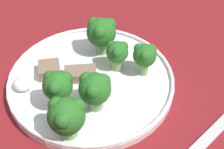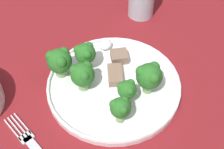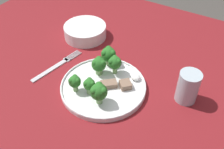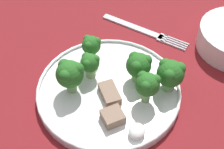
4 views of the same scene
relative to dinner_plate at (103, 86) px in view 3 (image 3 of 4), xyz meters
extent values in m
cube|color=maroon|center=(0.00, 0.03, -0.02)|extent=(1.38, 1.12, 0.03)
cylinder|color=brown|center=(-0.63, 0.53, -0.40)|extent=(0.06, 0.06, 0.72)
cylinder|color=white|center=(0.00, 0.00, 0.00)|extent=(0.26, 0.26, 0.01)
torus|color=white|center=(0.00, 0.00, 0.01)|extent=(0.26, 0.26, 0.01)
cube|color=silver|center=(-0.20, -0.02, -0.01)|extent=(0.04, 0.15, 0.00)
cube|color=silver|center=(-0.18, 0.05, -0.01)|extent=(0.03, 0.02, 0.00)
cube|color=silver|center=(-0.17, 0.08, -0.01)|extent=(0.01, 0.06, 0.00)
cube|color=silver|center=(-0.17, 0.08, -0.01)|extent=(0.01, 0.06, 0.00)
cube|color=silver|center=(-0.18, 0.08, -0.01)|extent=(0.01, 0.06, 0.00)
cube|color=silver|center=(-0.19, 0.08, -0.01)|extent=(0.01, 0.06, 0.00)
cylinder|color=white|center=(-0.21, 0.20, 0.01)|extent=(0.16, 0.16, 0.05)
cylinder|color=white|center=(-0.21, 0.20, 0.01)|extent=(0.13, 0.13, 0.04)
cylinder|color=#B2C1CC|center=(0.23, 0.09, 0.04)|extent=(0.06, 0.06, 0.10)
cylinder|color=silver|center=(0.23, 0.09, 0.02)|extent=(0.05, 0.05, 0.05)
cylinder|color=#7FA866|center=(-0.04, 0.04, 0.01)|extent=(0.02, 0.02, 0.02)
sphere|color=#286B23|center=(-0.04, 0.04, 0.04)|extent=(0.05, 0.05, 0.05)
sphere|color=#286B23|center=(-0.03, 0.04, 0.05)|extent=(0.02, 0.02, 0.02)
sphere|color=#286B23|center=(-0.05, 0.05, 0.05)|extent=(0.02, 0.02, 0.02)
sphere|color=#286B23|center=(-0.05, 0.03, 0.05)|extent=(0.02, 0.02, 0.02)
cylinder|color=#7FA866|center=(-0.06, -0.06, 0.02)|extent=(0.01, 0.01, 0.02)
sphere|color=#286B23|center=(-0.06, -0.06, 0.04)|extent=(0.04, 0.04, 0.04)
sphere|color=#286B23|center=(-0.05, -0.06, 0.05)|extent=(0.02, 0.02, 0.02)
sphere|color=#286B23|center=(-0.07, -0.05, 0.05)|extent=(0.02, 0.02, 0.02)
sphere|color=#286B23|center=(-0.07, -0.07, 0.05)|extent=(0.02, 0.02, 0.02)
cylinder|color=#7FA866|center=(0.03, -0.06, 0.02)|extent=(0.02, 0.02, 0.02)
sphere|color=#286B23|center=(0.03, -0.06, 0.05)|extent=(0.05, 0.05, 0.05)
sphere|color=#286B23|center=(0.04, -0.06, 0.06)|extent=(0.02, 0.02, 0.02)
sphere|color=#286B23|center=(0.02, -0.05, 0.06)|extent=(0.02, 0.02, 0.02)
sphere|color=#286B23|center=(0.02, -0.07, 0.06)|extent=(0.02, 0.02, 0.02)
cylinder|color=#7FA866|center=(-0.02, -0.04, 0.01)|extent=(0.02, 0.02, 0.02)
sphere|color=#286B23|center=(-0.02, -0.04, 0.04)|extent=(0.03, 0.03, 0.03)
sphere|color=#286B23|center=(-0.01, -0.04, 0.04)|extent=(0.02, 0.02, 0.02)
sphere|color=#286B23|center=(-0.02, -0.03, 0.04)|extent=(0.02, 0.02, 0.02)
sphere|color=#286B23|center=(-0.02, -0.05, 0.04)|extent=(0.02, 0.02, 0.02)
cylinder|color=#7FA866|center=(0.00, 0.07, 0.02)|extent=(0.01, 0.01, 0.03)
sphere|color=#286B23|center=(0.00, 0.07, 0.04)|extent=(0.04, 0.04, 0.04)
sphere|color=#286B23|center=(0.01, 0.07, 0.05)|extent=(0.02, 0.02, 0.02)
sphere|color=#286B23|center=(-0.01, 0.08, 0.05)|extent=(0.02, 0.02, 0.02)
sphere|color=#286B23|center=(-0.01, 0.06, 0.05)|extent=(0.02, 0.02, 0.02)
cylinder|color=#7FA866|center=(-0.04, 0.10, 0.01)|extent=(0.02, 0.02, 0.02)
sphere|color=#286B23|center=(-0.04, 0.10, 0.04)|extent=(0.05, 0.05, 0.05)
sphere|color=#286B23|center=(-0.03, 0.10, 0.05)|extent=(0.02, 0.02, 0.02)
sphere|color=#286B23|center=(-0.05, 0.11, 0.05)|extent=(0.02, 0.02, 0.02)
sphere|color=#286B23|center=(-0.05, 0.09, 0.05)|extent=(0.02, 0.02, 0.02)
cube|color=#846651|center=(0.01, 0.01, 0.01)|extent=(0.06, 0.05, 0.02)
cube|color=#846651|center=(0.06, 0.03, 0.01)|extent=(0.05, 0.05, 0.02)
ellipsoid|color=white|center=(0.07, 0.08, 0.01)|extent=(0.03, 0.03, 0.02)
camera|label=1|loc=(-0.23, 0.26, 0.35)|focal=50.00mm
camera|label=2|loc=(-0.31, -0.23, 0.47)|focal=50.00mm
camera|label=3|loc=(0.31, -0.47, 0.57)|focal=42.00mm
camera|label=4|loc=(0.33, 0.13, 0.44)|focal=50.00mm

